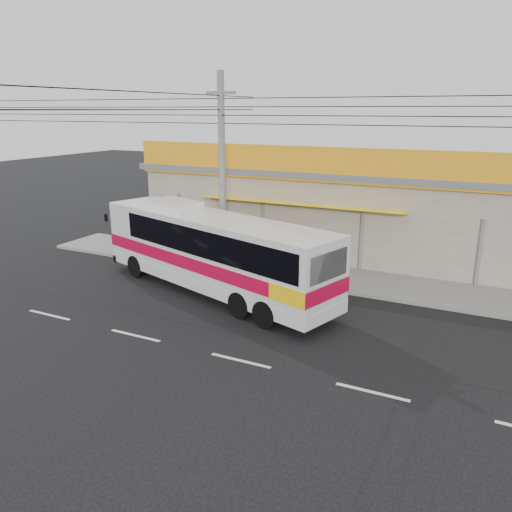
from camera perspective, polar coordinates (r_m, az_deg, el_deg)
The scene contains 8 objects.
ground at distance 17.45m, azimuth 2.09°, elevation -8.38°, with size 120.00×120.00×0.00m, color black.
sidewalk at distance 22.66m, azimuth 8.26°, elevation -2.40°, with size 30.00×3.20×0.15m, color gray.
lane_markings at distance 15.43m, azimuth -1.76°, elevation -11.88°, with size 50.00×0.12×0.01m, color silver, non-canonical shape.
storefront_building at distance 27.28m, azimuth 12.06°, elevation 5.46°, with size 22.60×9.20×5.70m.
coach_bus at distance 20.18m, azimuth -4.63°, elevation 0.82°, with size 11.76×5.90×3.57m.
motorbike_red at distance 26.95m, azimuth -11.47°, elevation 1.77°, with size 0.67×1.93×1.01m, color maroon.
motorbike_dark at distance 29.15m, azimuth -13.89°, elevation 2.70°, with size 0.47×1.65×0.99m, color black.
utility_pole at distance 21.56m, azimuth -4.02°, elevation 16.34°, with size 34.00×14.00×8.85m.
Camera 1 is at (6.36, -14.51, 7.31)m, focal length 35.00 mm.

